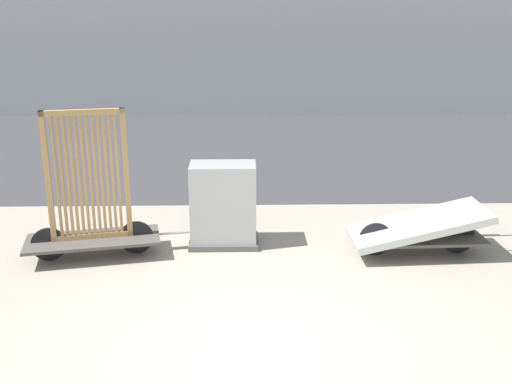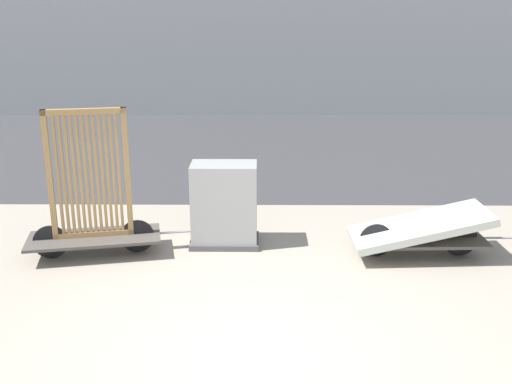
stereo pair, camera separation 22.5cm
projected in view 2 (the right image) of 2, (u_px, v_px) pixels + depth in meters
ground_plane at (254, 353)px, 5.77m from camera, size 60.00×60.00×0.00m
road_strip at (258, 147)px, 14.19m from camera, size 56.00×8.64×0.01m
bike_cart_with_bedframe at (92, 207)px, 7.85m from camera, size 2.46×1.03×1.98m
bike_cart_with_mattress at (419, 230)px, 7.91m from camera, size 2.47×0.91×0.66m
utility_cabinet at (224, 207)px, 8.26m from camera, size 0.95×0.59×1.16m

